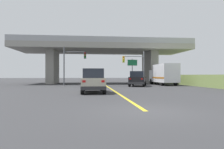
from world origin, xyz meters
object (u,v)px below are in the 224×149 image
suv_crossing (138,79)px  suv_lead (93,81)px  highway_sign (132,65)px  semi_truck_distant (89,75)px  traffic_signal_nearside (136,64)px  box_truck (164,74)px  traffic_signal_farside (72,61)px

suv_crossing → suv_lead: bearing=-103.5°
suv_lead → highway_sign: 17.97m
semi_truck_distant → traffic_signal_nearside: bearing=-74.0°
traffic_signal_nearside → suv_crossing: bearing=-99.6°
box_truck → traffic_signal_farside: bearing=-179.8°
highway_sign → traffic_signal_nearside: bearing=-90.2°
suv_lead → semi_truck_distant: size_ratio=0.70×
suv_crossing → semi_truck_distant: semi_truck_distant is taller
traffic_signal_farside → semi_truck_distant: traffic_signal_farside is taller
suv_crossing → highway_sign: size_ratio=1.18×
traffic_signal_farside → highway_sign: bearing=21.8°
suv_crossing → traffic_signal_nearside: size_ratio=0.97×
box_truck → traffic_signal_farside: traffic_signal_farside is taller
box_truck → traffic_signal_nearside: size_ratio=1.41×
suv_lead → box_truck: box_truck is taller
traffic_signal_nearside → traffic_signal_farside: bearing=-174.6°
suv_crossing → traffic_signal_farside: (-9.08, 2.85, 2.53)m
traffic_signal_farside → highway_sign: size_ratio=1.31×
traffic_signal_nearside → box_truck: bearing=-12.4°
suv_lead → box_truck: size_ratio=0.64×
suv_crossing → traffic_signal_farside: bearing=-178.6°
suv_crossing → box_truck: box_truck is taller
box_truck → traffic_signal_farside: size_ratio=1.31×
box_truck → suv_crossing: bearing=-148.3°
traffic_signal_nearside → highway_sign: traffic_signal_nearside is taller
suv_lead → box_truck: 16.68m
suv_crossing → traffic_signal_nearside: traffic_signal_nearside is taller
suv_lead → traffic_signal_farside: (-2.90, 12.60, 2.53)m
box_truck → highway_sign: bearing=136.4°
highway_sign → semi_truck_distant: highway_sign is taller
suv_crossing → traffic_signal_nearside: bearing=99.2°
suv_crossing → semi_truck_distant: size_ratio=0.76×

